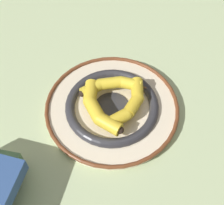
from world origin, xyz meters
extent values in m
plane|color=#B2C693|center=(0.00, 0.00, 0.00)|extent=(2.80, 2.80, 0.00)
cylinder|color=beige|center=(-0.04, 0.01, 0.01)|extent=(0.34, 0.34, 0.02)
torus|color=#2D2D33|center=(-0.04, 0.01, 0.02)|extent=(0.25, 0.25, 0.03)
cylinder|color=#2D2D33|center=(-0.04, 0.01, 0.02)|extent=(0.09, 0.09, 0.00)
torus|color=brown|center=(-0.04, 0.01, 0.02)|extent=(0.35, 0.35, 0.01)
cylinder|color=gold|center=(-0.06, -0.05, 0.05)|extent=(0.06, 0.03, 0.03)
cylinder|color=gold|center=(0.00, -0.04, 0.05)|extent=(0.07, 0.06, 0.03)
cylinder|color=gold|center=(0.04, 0.00, 0.05)|extent=(0.06, 0.07, 0.03)
sphere|color=gold|center=(-0.03, -0.05, 0.05)|extent=(0.03, 0.03, 0.03)
sphere|color=gold|center=(0.02, -0.02, 0.05)|extent=(0.03, 0.03, 0.03)
cone|color=#472D19|center=(-0.09, -0.05, 0.05)|extent=(0.03, 0.02, 0.02)
sphere|color=black|center=(0.05, 0.03, 0.05)|extent=(0.02, 0.02, 0.02)
cylinder|color=yellow|center=(0.03, 0.02, 0.05)|extent=(0.06, 0.06, 0.03)
cylinder|color=yellow|center=(-0.01, 0.05, 0.05)|extent=(0.06, 0.05, 0.03)
cylinder|color=yellow|center=(-0.07, 0.06, 0.05)|extent=(0.06, 0.03, 0.03)
sphere|color=yellow|center=(0.01, 0.04, 0.05)|extent=(0.03, 0.03, 0.03)
sphere|color=yellow|center=(-0.04, 0.06, 0.05)|extent=(0.03, 0.03, 0.03)
cone|color=#472D19|center=(0.05, 0.00, 0.05)|extent=(0.04, 0.04, 0.02)
sphere|color=black|center=(-0.09, 0.06, 0.05)|extent=(0.02, 0.02, 0.02)
cylinder|color=gold|center=(-0.07, 0.05, 0.05)|extent=(0.06, 0.07, 0.03)
cylinder|color=gold|center=(-0.09, 0.00, 0.05)|extent=(0.04, 0.06, 0.03)
cylinder|color=gold|center=(-0.08, -0.06, 0.05)|extent=(0.06, 0.07, 0.03)
sphere|color=gold|center=(-0.09, 0.03, 0.05)|extent=(0.03, 0.03, 0.03)
sphere|color=gold|center=(-0.09, -0.03, 0.05)|extent=(0.03, 0.03, 0.03)
cone|color=#472D19|center=(-0.06, 0.08, 0.05)|extent=(0.04, 0.04, 0.03)
sphere|color=black|center=(-0.07, -0.08, 0.05)|extent=(0.02, 0.02, 0.02)
camera|label=1|loc=(-0.28, -0.39, 0.70)|focal=50.00mm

